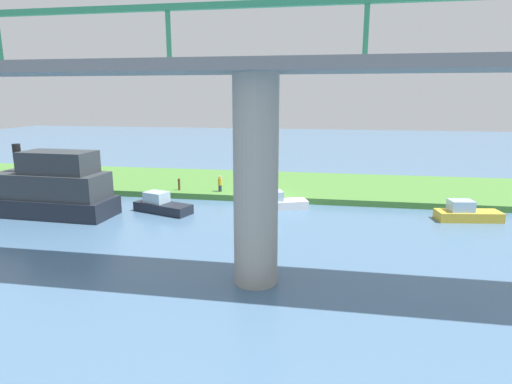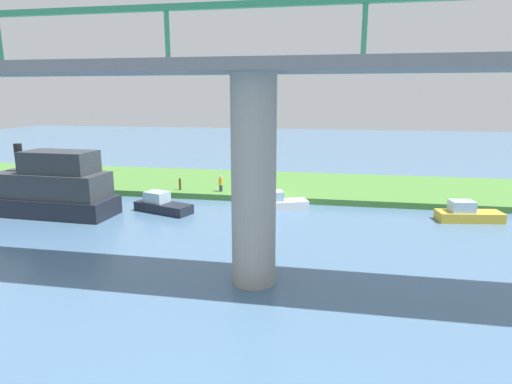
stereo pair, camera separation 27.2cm
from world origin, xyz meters
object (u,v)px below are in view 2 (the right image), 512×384
pontoon_yellow (162,205)px  motorboat_red (278,202)px  person_on_bank (221,183)px  skiff_small (467,214)px  mooring_post (180,184)px  motorboat_white (50,189)px  bridge_pylon (254,183)px

pontoon_yellow → motorboat_red: pontoon_yellow is taller
person_on_bank → skiff_small: size_ratio=0.31×
person_on_bank → mooring_post: 3.66m
motorboat_white → pontoon_yellow: 8.08m
person_on_bank → motorboat_white: (10.76, 7.67, 0.72)m
pontoon_yellow → motorboat_red: (-8.50, -2.48, -0.03)m
motorboat_white → pontoon_yellow: bearing=-164.4°
bridge_pylon → motorboat_red: bearing=-87.2°
motorboat_white → person_on_bank: bearing=-144.5°
motorboat_red → skiff_small: bearing=176.4°
skiff_small → motorboat_red: bearing=-3.6°
person_on_bank → motorboat_red: (-5.40, 3.05, -0.70)m
motorboat_white → skiff_small: size_ratio=2.26×
person_on_bank → pontoon_yellow: 6.37m
motorboat_white → skiff_small: (-29.59, -3.77, -1.40)m
bridge_pylon → person_on_bank: 17.95m
pontoon_yellow → skiff_small: (-21.93, -1.63, -0.02)m
mooring_post → bridge_pylon: bearing=120.6°
motorboat_white → pontoon_yellow: motorboat_white is taller
person_on_bank → skiff_small: bearing=168.3°
person_on_bank → motorboat_white: bearing=35.5°
mooring_post → pontoon_yellow: 5.47m
skiff_small → pontoon_yellow: bearing=4.2°
mooring_post → skiff_small: bearing=170.4°
person_on_bank → skiff_small: person_on_bank is taller
bridge_pylon → motorboat_red: size_ratio=2.11×
motorboat_white → motorboat_red: (-16.16, -4.62, -1.41)m
motorboat_white → bridge_pylon: bearing=152.3°
person_on_bank → pontoon_yellow: size_ratio=0.29×
bridge_pylon → motorboat_white: bridge_pylon is taller
motorboat_red → skiff_small: skiff_small is taller
person_on_bank → motorboat_red: size_ratio=0.31×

